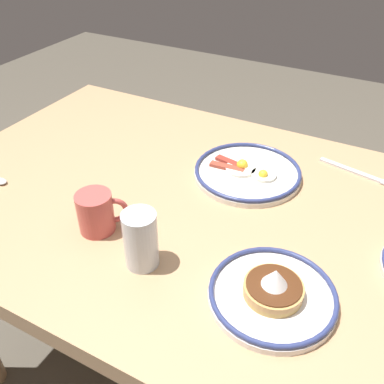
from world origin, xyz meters
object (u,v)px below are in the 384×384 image
object	(u,v)px
plate_near_main	(247,172)
fork_near	(356,172)
plate_far_companion	(273,293)
coffee_mug	(97,212)
drinking_glass	(141,242)

from	to	relation	value
plate_near_main	fork_near	distance (m)	0.29
plate_near_main	fork_near	bearing A→B (deg)	-149.13
plate_near_main	plate_far_companion	size ratio (longest dim) A/B	1.17
plate_near_main	plate_far_companion	bearing A→B (deg)	118.61
plate_near_main	plate_far_companion	distance (m)	0.41
plate_far_companion	coffee_mug	distance (m)	0.41
plate_far_companion	coffee_mug	xyz separation A→B (m)	(0.41, -0.01, 0.03)
coffee_mug	drinking_glass	bearing A→B (deg)	163.73
fork_near	drinking_glass	bearing A→B (deg)	59.58
plate_far_companion	drinking_glass	xyz separation A→B (m)	(0.26, 0.03, 0.04)
plate_near_main	drinking_glass	xyz separation A→B (m)	(0.07, 0.39, 0.04)
coffee_mug	drinking_glass	world-z (taller)	drinking_glass
plate_far_companion	drinking_glass	bearing A→B (deg)	7.19
plate_far_companion	plate_near_main	bearing A→B (deg)	-61.39
plate_near_main	coffee_mug	world-z (taller)	coffee_mug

